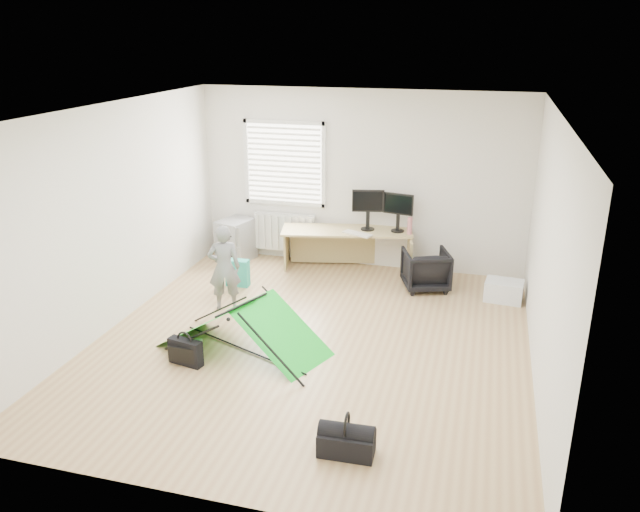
% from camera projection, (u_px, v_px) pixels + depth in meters
% --- Properties ---
extents(ground, '(5.50, 5.50, 0.00)m').
position_uv_depth(ground, '(311.00, 342.00, 7.39)').
color(ground, tan).
rests_on(ground, ground).
extents(back_wall, '(5.00, 0.02, 2.70)m').
position_uv_depth(back_wall, '(361.00, 180.00, 9.43)').
color(back_wall, silver).
rests_on(back_wall, ground).
extents(window, '(1.20, 0.06, 1.20)m').
position_uv_depth(window, '(284.00, 163.00, 9.62)').
color(window, silver).
rests_on(window, back_wall).
extents(radiator, '(1.00, 0.12, 0.60)m').
position_uv_depth(radiator, '(285.00, 232.00, 9.96)').
color(radiator, silver).
rests_on(radiator, back_wall).
extents(desk, '(2.03, 1.01, 0.66)m').
position_uv_depth(desk, '(346.00, 250.00, 9.48)').
color(desk, tan).
rests_on(desk, ground).
extents(filing_cabinet, '(0.57, 0.67, 0.67)m').
position_uv_depth(filing_cabinet, '(236.00, 240.00, 9.95)').
color(filing_cabinet, gray).
rests_on(filing_cabinet, ground).
extents(monitor_left, '(0.48, 0.20, 0.45)m').
position_uv_depth(monitor_left, '(368.00, 215.00, 9.29)').
color(monitor_left, black).
rests_on(monitor_left, desk).
extents(monitor_right, '(0.46, 0.18, 0.43)m').
position_uv_depth(monitor_right, '(398.00, 218.00, 9.21)').
color(monitor_right, black).
rests_on(monitor_right, desk).
extents(keyboard, '(0.48, 0.32, 0.02)m').
position_uv_depth(keyboard, '(357.00, 234.00, 9.14)').
color(keyboard, beige).
rests_on(keyboard, desk).
extents(thermos, '(0.08, 0.08, 0.26)m').
position_uv_depth(thermos, '(410.00, 226.00, 9.12)').
color(thermos, '#BA686F').
rests_on(thermos, desk).
extents(office_chair, '(0.79, 0.80, 0.57)m').
position_uv_depth(office_chair, '(426.00, 270.00, 8.85)').
color(office_chair, black).
rests_on(office_chair, ground).
extents(person, '(0.49, 0.42, 1.16)m').
position_uv_depth(person, '(224.00, 268.00, 8.10)').
color(person, slate).
rests_on(person, ground).
extents(kite, '(2.03, 1.46, 0.58)m').
position_uv_depth(kite, '(243.00, 328.00, 7.11)').
color(kite, green).
rests_on(kite, ground).
extents(storage_crate, '(0.53, 0.40, 0.28)m').
position_uv_depth(storage_crate, '(504.00, 291.00, 8.50)').
color(storage_crate, silver).
rests_on(storage_crate, ground).
extents(tote_bag, '(0.34, 0.16, 0.39)m').
position_uv_depth(tote_bag, '(238.00, 273.00, 8.97)').
color(tote_bag, teal).
rests_on(tote_bag, ground).
extents(laptop_bag, '(0.41, 0.19, 0.30)m').
position_uv_depth(laptop_bag, '(186.00, 352.00, 6.86)').
color(laptop_bag, black).
rests_on(laptop_bag, ground).
extents(white_box, '(0.11, 0.11, 0.09)m').
position_uv_depth(white_box, '(198.00, 344.00, 7.27)').
color(white_box, silver).
rests_on(white_box, ground).
extents(duffel_bag, '(0.50, 0.27, 0.21)m').
position_uv_depth(duffel_bag, '(346.00, 443.00, 5.41)').
color(duffel_bag, black).
rests_on(duffel_bag, ground).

